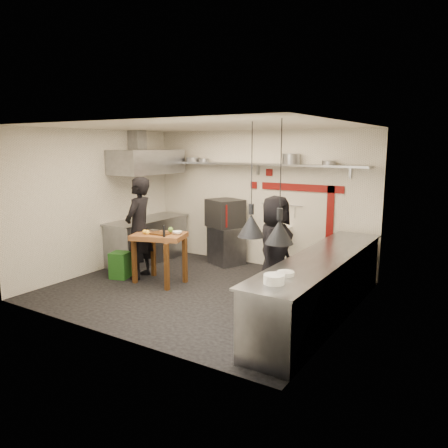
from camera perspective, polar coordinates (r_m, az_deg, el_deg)
The scene contains 47 objects.
floor at distance 7.67m, azimuth -3.05°, elevation -8.76°, with size 5.00×5.00×0.00m, color black.
ceiling at distance 7.25m, azimuth -3.26°, elevation 12.64°, with size 5.00×5.00×0.00m, color silver.
wall_back at distance 9.11m, azimuth 4.50°, elevation 3.32°, with size 5.00×0.04×2.80m, color silver.
wall_front at distance 5.77m, azimuth -15.27°, elevation -1.08°, with size 5.00×0.04×2.80m, color silver.
wall_left at distance 9.00m, azimuth -16.28°, elevation 2.85°, with size 0.04×4.20×2.80m, color silver.
wall_right at distance 6.25m, azimuth 15.92°, elevation -0.26°, with size 0.04×4.20×2.80m, color silver.
red_band_horiz at distance 8.66m, azimuth 10.06°, elevation 4.70°, with size 1.70×0.02×0.14m, color #680E0C.
red_band_vert at distance 8.52m, azimuth 13.69°, elevation 1.21°, with size 0.14×0.02×1.10m, color #680E0C.
red_tile_a at distance 8.93m, azimuth 5.92°, elevation 6.70°, with size 0.14×0.02×0.14m, color #680E0C.
red_tile_b at distance 9.11m, azimuth 3.91°, elevation 5.10°, with size 0.14×0.02×0.14m, color #680E0C.
back_shelf at distance 8.89m, azimuth 4.03°, elevation 7.81°, with size 4.60×0.34×0.04m, color slate.
shelf_bracket_left at distance 10.05m, azimuth -5.24°, elevation 7.51°, with size 0.04×0.06×0.24m, color slate.
shelf_bracket_mid at distance 9.03m, azimuth 4.47°, elevation 7.21°, with size 0.04×0.06×0.24m, color slate.
shelf_bracket_right at distance 8.32m, azimuth 16.21°, elevation 6.57°, with size 0.04×0.06×0.24m, color slate.
pan_far_left at distance 9.71m, azimuth -4.09°, elevation 8.41°, with size 0.30×0.30×0.09m, color slate.
pan_mid_left at distance 9.54m, azimuth -2.66°, elevation 8.33°, with size 0.21×0.21×0.07m, color slate.
stock_pot at distance 8.55m, azimuth 8.73°, elevation 8.43°, with size 0.34×0.34×0.20m, color slate.
pan_right at distance 8.28m, azimuth 13.55°, elevation 7.79°, with size 0.25×0.25×0.08m, color slate.
oven_stand at distance 9.27m, azimuth 0.33°, elevation -2.80°, with size 0.64×0.58×0.80m, color slate.
combi_oven at distance 9.15m, azimuth 0.15°, elevation 1.42°, with size 0.66×0.61×0.58m, color black.
oven_door at distance 8.94m, azimuth -0.44°, elevation 1.21°, with size 0.45×0.03×0.46m, color #680E0C.
oven_glass at distance 8.92m, azimuth -0.81°, elevation 1.20°, with size 0.37×0.02×0.34m, color black.
hand_sink at distance 8.81m, azimuth 7.07°, elevation -1.05°, with size 0.46×0.34×0.22m, color white.
sink_tap at distance 8.78m, azimuth 7.10°, elevation 0.10°, with size 0.03×0.03×0.14m, color slate.
sink_drain at distance 8.87m, azimuth 6.90°, elevation -3.88°, with size 0.06×0.06×0.66m, color slate.
utensil_rail at distance 8.84m, azimuth 7.53°, elevation 2.53°, with size 0.02×0.02×0.90m, color slate.
counter_right at distance 6.58m, azimuth 12.56°, elevation -8.12°, with size 0.70×3.80×0.90m, color slate.
counter_right_top at distance 6.45m, azimuth 12.72°, elevation -4.20°, with size 0.76×3.90×0.03m, color slate.
plate_stack at distance 5.08m, azimuth 6.57°, elevation -7.17°, with size 0.24×0.24×0.11m, color white.
small_bowl_right at distance 5.41m, azimuth 8.05°, elevation -6.43°, with size 0.21×0.21×0.05m, color white.
counter_left at distance 9.64m, azimuth -9.95°, elevation -2.15°, with size 0.70×1.90×0.90m, color slate.
counter_left_top at distance 9.55m, azimuth -10.04°, elevation 0.58°, with size 0.76×2.00×0.03m, color slate.
extractor_hood at distance 9.39m, azimuth -10.05°, elevation 8.00°, with size 0.78×1.60×0.50m, color slate.
hood_duct at distance 9.55m, azimuth -11.26°, elevation 10.40°, with size 0.28×0.28×0.50m, color slate.
green_bin at distance 8.56m, azimuth -13.40°, elevation -5.24°, with size 0.33×0.33×0.50m, color #1D5219.
prep_table at distance 8.08m, azimuth -8.41°, elevation -4.46°, with size 0.92×0.64×0.92m, color brown, non-canonical shape.
cutting_board at distance 7.92m, azimuth -8.34°, elevation -1.24°, with size 0.34×0.24×0.03m, color #482910.
pepper_mill at distance 7.66m, azimuth -7.84°, elevation -0.95°, with size 0.05×0.05×0.20m, color black.
lemon_a at distance 7.99m, azimuth -10.35°, elevation -1.00°, with size 0.08×0.08×0.08m, color yellow.
lemon_b at distance 7.94m, azimuth -10.00°, elevation -1.08°, with size 0.08×0.08×0.08m, color yellow.
veg_ball at distance 8.05m, azimuth -7.00°, elevation -0.74°, with size 0.10×0.10×0.10m, color #5F9033.
steel_tray at distance 8.20m, azimuth -9.12°, elevation -0.85°, with size 0.17×0.12×0.03m, color slate.
bowl at distance 7.88m, azimuth -6.11°, elevation -1.13°, with size 0.18×0.18×0.06m, color white.
heat_lamp_near at distance 5.73m, azimuth 3.63°, elevation 5.71°, with size 0.36×0.36×1.51m, color black, non-canonical shape.
heat_lamp_far at distance 5.11m, azimuth 7.39°, elevation 5.40°, with size 0.34×0.34×1.45m, color black, non-canonical shape.
chef_left at distance 8.36m, azimuth -11.05°, elevation -0.53°, with size 0.70×0.46×1.92m, color black.
chef_right at distance 7.01m, azimuth 6.65°, elevation -3.29°, with size 0.84×0.55×1.73m, color black.
Camera 1 is at (4.19, -5.91, 2.50)m, focal length 35.00 mm.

